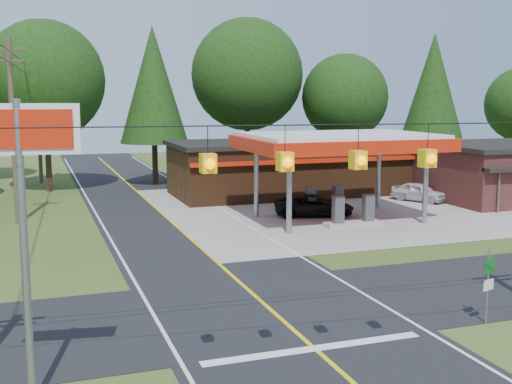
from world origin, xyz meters
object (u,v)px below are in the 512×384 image
object	(u,v)px
gas_canopy	(339,144)
big_stop_sign	(21,182)
suv_car	(314,205)
sedan_car	(419,192)

from	to	relation	value
gas_canopy	big_stop_sign	bearing A→B (deg)	-132.97
suv_car	sedan_car	size ratio (longest dim) A/B	1.25
gas_canopy	big_stop_sign	xyz separation A→B (m)	(-16.37, -17.57, 0.85)
gas_canopy	sedan_car	size ratio (longest dim) A/B	2.89
sedan_car	big_stop_sign	bearing A→B (deg)	-166.76
big_stop_sign	suv_car	bearing A→B (deg)	50.78
suv_car	sedan_car	bearing A→B (deg)	-58.35
big_stop_sign	sedan_car	bearing A→B (deg)	41.58
gas_canopy	suv_car	size ratio (longest dim) A/B	2.31
sedan_car	big_stop_sign	xyz separation A→B (m)	(-24.31, -21.57, 4.49)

